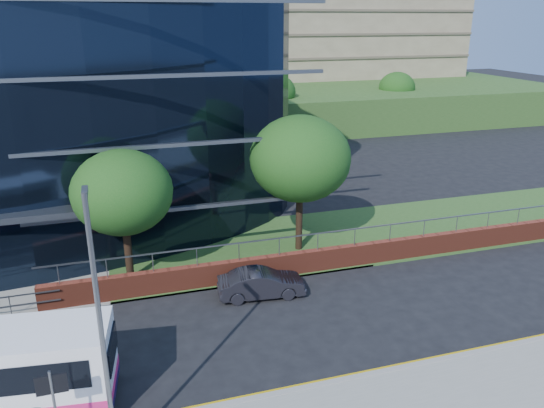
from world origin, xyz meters
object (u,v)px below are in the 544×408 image
object	(u,v)px
tree_far_d	(300,159)
tree_dist_f	(397,88)
street_sign	(53,395)
tree_dist_e	(274,92)
streetlight_east	(101,326)
parked_car	(261,283)
tree_far_c	(122,192)

from	to	relation	value
tree_far_d	tree_dist_f	distance (m)	40.01
street_sign	tree_dist_e	xyz separation A→B (m)	(19.50, 41.59, 2.39)
tree_dist_f	streetlight_east	world-z (taller)	streetlight_east
tree_dist_e	streetlight_east	size ratio (longest dim) A/B	0.81
tree_dist_e	parked_car	bearing A→B (deg)	-108.34
tree_far_d	streetlight_east	bearing A→B (deg)	-129.40
street_sign	streetlight_east	size ratio (longest dim) A/B	0.35
tree_far_c	parked_car	size ratio (longest dim) A/B	1.65
tree_dist_e	tree_dist_f	size ratio (longest dim) A/B	1.08
tree_far_c	streetlight_east	distance (m)	11.22
streetlight_east	tree_far_d	bearing A→B (deg)	50.60
tree_far_c	tree_dist_e	distance (m)	35.36
parked_car	streetlight_east	bearing A→B (deg)	145.71
tree_far_d	parked_car	size ratio (longest dim) A/B	1.89
tree_dist_e	tree_far_d	bearing A→B (deg)	-104.93
parked_car	tree_dist_f	bearing A→B (deg)	-31.29
tree_far_d	tree_dist_f	size ratio (longest dim) A/B	1.23
street_sign	tree_far_d	xyz separation A→B (m)	(11.50, 11.59, 3.04)
tree_far_c	tree_dist_f	distance (m)	46.67
tree_dist_e	streetlight_east	xyz separation A→B (m)	(-18.00, -42.17, -0.10)
tree_dist_e	tree_dist_f	xyz separation A→B (m)	(16.00, 2.00, -0.33)
streetlight_east	tree_dist_e	bearing A→B (deg)	66.89
parked_car	tree_far_c	bearing A→B (deg)	65.65
tree_far_c	parked_car	world-z (taller)	tree_far_c
tree_far_c	streetlight_east	xyz separation A→B (m)	(-1.00, -11.17, -0.10)
tree_dist_f	parked_car	bearing A→B (deg)	-127.03
tree_dist_f	street_sign	bearing A→B (deg)	-129.16
tree_far_c	tree_far_d	size ratio (longest dim) A/B	0.87
street_sign	tree_dist_f	world-z (taller)	tree_dist_f
tree_far_d	parked_car	world-z (taller)	tree_far_d
tree_far_c	tree_far_d	bearing A→B (deg)	6.34
tree_far_c	tree_dist_f	world-z (taller)	tree_far_c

